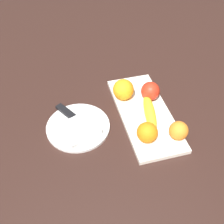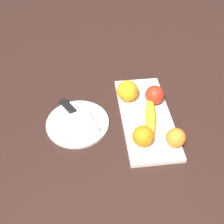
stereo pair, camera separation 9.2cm
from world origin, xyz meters
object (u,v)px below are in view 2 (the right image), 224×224
object	(u,v)px
banana	(150,116)
dinner_plate	(78,123)
orange_near_apple	(127,91)
folded_napkin	(77,126)
orange_center	(176,138)
fruit_tray	(146,117)
orange_near_banana	(143,136)
knife	(71,110)
apple	(155,95)

from	to	relation	value
banana	dinner_plate	distance (m)	0.25
orange_near_apple	folded_napkin	bearing A→B (deg)	-57.42
folded_napkin	orange_center	bearing A→B (deg)	70.43
dinner_plate	orange_near_apple	bearing A→B (deg)	116.31
fruit_tray	orange_near_apple	bearing A→B (deg)	-150.42
banana	orange_center	xyz separation A→B (m)	(0.11, 0.05, 0.01)
orange_near_banana	knife	bearing A→B (deg)	-127.92
dinner_plate	folded_napkin	xyz separation A→B (m)	(0.03, 0.00, 0.02)
banana	dinner_plate	bearing A→B (deg)	-84.17
orange_center	dinner_plate	distance (m)	0.33
fruit_tray	banana	distance (m)	0.04
apple	orange_center	xyz separation A→B (m)	(0.19, 0.02, -0.00)
fruit_tray	folded_napkin	xyz separation A→B (m)	(0.03, -0.23, 0.01)
orange_near_apple	dinner_plate	distance (m)	0.21
apple	orange_near_banana	xyz separation A→B (m)	(0.18, -0.08, -0.00)
banana	orange_near_banana	xyz separation A→B (m)	(0.09, -0.04, 0.01)
orange_near_banana	orange_center	bearing A→B (deg)	80.78
orange_near_apple	orange_center	xyz separation A→B (m)	(0.22, 0.11, -0.01)
knife	dinner_plate	bearing A→B (deg)	-10.71
orange_near_apple	knife	world-z (taller)	orange_near_apple
apple	dinner_plate	world-z (taller)	apple
folded_napkin	orange_near_banana	bearing A→B (deg)	65.75
fruit_tray	knife	bearing A→B (deg)	-102.16
banana	folded_napkin	bearing A→B (deg)	-77.94
apple	orange_near_banana	bearing A→B (deg)	-23.21
folded_napkin	banana	bearing A→B (deg)	90.64
banana	folded_napkin	distance (m)	0.24
apple	banana	xyz separation A→B (m)	(0.09, -0.03, -0.02)
fruit_tray	orange_center	size ratio (longest dim) A/B	6.41
fruit_tray	knife	world-z (taller)	knife
orange_center	knife	xyz separation A→B (m)	(-0.19, -0.32, -0.03)
fruit_tray	folded_napkin	size ratio (longest dim) A/B	3.51
knife	folded_napkin	bearing A→B (deg)	-17.08
orange_near_banana	dinner_plate	xyz separation A→B (m)	(-0.12, -0.20, -0.04)
knife	orange_near_apple	bearing A→B (deg)	68.60
banana	folded_napkin	world-z (taller)	banana
orange_near_apple	orange_center	bearing A→B (deg)	27.10
apple	banana	distance (m)	0.09
orange_center	folded_napkin	bearing A→B (deg)	-109.57
fruit_tray	knife	size ratio (longest dim) A/B	2.36
orange_near_banana	dinner_plate	world-z (taller)	orange_near_banana
fruit_tray	orange_near_apple	distance (m)	0.11
apple	banana	size ratio (longest dim) A/B	0.38
fruit_tray	orange_center	distance (m)	0.15
banana	orange_center	bearing A→B (deg)	37.96
folded_napkin	knife	bearing A→B (deg)	-165.77
fruit_tray	apple	size ratio (longest dim) A/B	5.73
orange_near_banana	orange_center	xyz separation A→B (m)	(0.02, 0.10, -0.00)
dinner_plate	apple	bearing A→B (deg)	102.66
orange_near_banana	knife	xyz separation A→B (m)	(-0.17, -0.22, -0.03)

